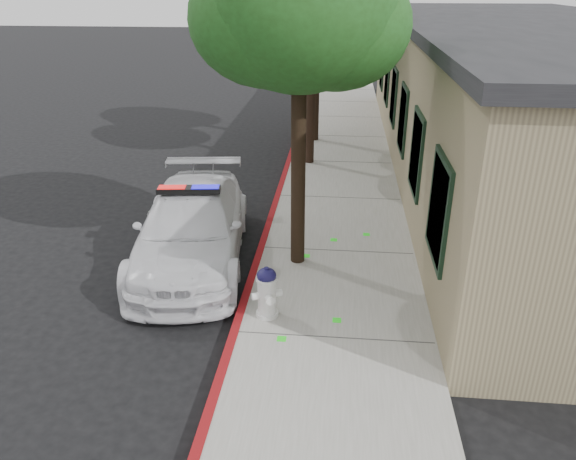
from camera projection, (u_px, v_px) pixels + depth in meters
The scene contains 8 objects.
ground at pixel (231, 339), 8.69m from camera, with size 120.00×120.00×0.00m, color black.
sidewalk at pixel (336, 254), 11.23m from camera, with size 3.20×60.00×0.15m, color gray.
red_curb at pixel (261, 250), 11.36m from camera, with size 0.14×60.00×0.16m, color maroon.
clapboard_building at pixel (524, 99), 15.35m from camera, with size 7.30×20.89×4.24m.
police_car at pixel (192, 227), 10.84m from camera, with size 2.65×5.25×1.58m.
fire_hydrant at pixel (267, 292), 8.85m from camera, with size 0.51×0.45×0.89m.
street_tree_near at pixel (300, 14), 8.89m from camera, with size 3.65×3.33×6.09m.
street_tree_mid at pixel (312, 11), 14.84m from camera, with size 2.96×3.07×5.64m.
Camera 1 is at (1.60, -7.04, 5.22)m, focal length 34.12 mm.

